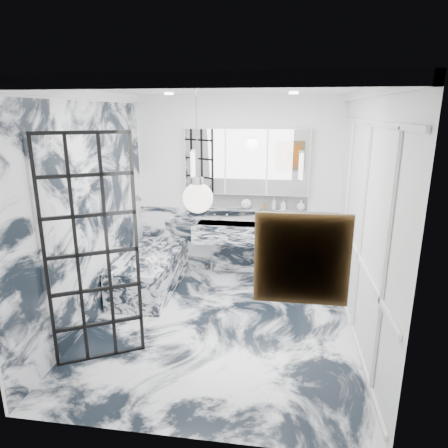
% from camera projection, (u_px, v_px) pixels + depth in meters
% --- Properties ---
extents(floor, '(3.60, 3.60, 0.00)m').
position_uv_depth(floor, '(219.00, 325.00, 4.96)').
color(floor, silver).
rests_on(floor, ground).
extents(ceiling, '(3.60, 3.60, 0.00)m').
position_uv_depth(ceiling, '(219.00, 88.00, 4.20)').
color(ceiling, white).
rests_on(ceiling, wall_back).
extents(wall_back, '(3.60, 0.00, 3.60)m').
position_uv_depth(wall_back, '(237.00, 188.00, 6.29)').
color(wall_back, white).
rests_on(wall_back, floor).
extents(wall_front, '(3.60, 0.00, 3.60)m').
position_uv_depth(wall_front, '(179.00, 279.00, 2.87)').
color(wall_front, white).
rests_on(wall_front, floor).
extents(wall_left, '(0.00, 3.60, 3.60)m').
position_uv_depth(wall_left, '(88.00, 211.00, 4.80)').
color(wall_left, white).
rests_on(wall_left, floor).
extents(wall_right, '(0.00, 3.60, 3.60)m').
position_uv_depth(wall_right, '(364.00, 222.00, 4.35)').
color(wall_right, white).
rests_on(wall_right, floor).
extents(marble_clad_back, '(3.18, 0.05, 1.05)m').
position_uv_depth(marble_clad_back, '(236.00, 241.00, 6.51)').
color(marble_clad_back, silver).
rests_on(marble_clad_back, floor).
extents(marble_clad_left, '(0.02, 3.56, 2.68)m').
position_uv_depth(marble_clad_left, '(90.00, 216.00, 4.82)').
color(marble_clad_left, silver).
rests_on(marble_clad_left, floor).
extents(panel_molding, '(0.03, 3.40, 2.30)m').
position_uv_depth(panel_molding, '(361.00, 230.00, 4.38)').
color(panel_molding, white).
rests_on(panel_molding, floor).
extents(soap_bottle_a, '(0.09, 0.09, 0.19)m').
position_uv_depth(soap_bottle_a, '(274.00, 204.00, 6.18)').
color(soap_bottle_a, '#8C5919').
rests_on(soap_bottle_a, ledge).
extents(soap_bottle_b, '(0.08, 0.08, 0.17)m').
position_uv_depth(soap_bottle_b, '(283.00, 205.00, 6.16)').
color(soap_bottle_b, '#4C4C51').
rests_on(soap_bottle_b, ledge).
extents(soap_bottle_c, '(0.16, 0.16, 0.17)m').
position_uv_depth(soap_bottle_c, '(301.00, 205.00, 6.13)').
color(soap_bottle_c, silver).
rests_on(soap_bottle_c, ledge).
extents(face_pot, '(0.16, 0.16, 0.16)m').
position_uv_depth(face_pot, '(246.00, 204.00, 6.25)').
color(face_pot, white).
rests_on(face_pot, ledge).
extents(amber_bottle, '(0.04, 0.04, 0.10)m').
position_uv_depth(amber_bottle, '(264.00, 206.00, 6.22)').
color(amber_bottle, '#8C5919').
rests_on(amber_bottle, ledge).
extents(flower_vase, '(0.08, 0.08, 0.12)m').
position_uv_depth(flower_vase, '(152.00, 270.00, 5.08)').
color(flower_vase, silver).
rests_on(flower_vase, bathtub).
extents(crittall_door, '(0.79, 0.46, 2.37)m').
position_uv_depth(crittall_door, '(92.00, 253.00, 4.00)').
color(crittall_door, black).
rests_on(crittall_door, floor).
extents(artwork, '(0.55, 0.05, 0.55)m').
position_uv_depth(artwork, '(302.00, 259.00, 2.73)').
color(artwork, '#C84F14').
rests_on(artwork, wall_front).
extents(pendant_light, '(0.25, 0.25, 0.25)m').
position_uv_depth(pendant_light, '(198.00, 198.00, 3.29)').
color(pendant_light, white).
rests_on(pendant_light, ceiling).
extents(trough_sink, '(1.60, 0.45, 0.30)m').
position_uv_depth(trough_sink, '(244.00, 233.00, 6.22)').
color(trough_sink, silver).
rests_on(trough_sink, wall_back).
extents(ledge, '(1.90, 0.14, 0.04)m').
position_uv_depth(ledge, '(246.00, 210.00, 6.29)').
color(ledge, silver).
rests_on(ledge, wall_back).
extents(subway_tile, '(1.90, 0.03, 0.23)m').
position_uv_depth(subway_tile, '(246.00, 200.00, 6.31)').
color(subway_tile, white).
rests_on(subway_tile, wall_back).
extents(mirror_cabinet, '(1.90, 0.16, 1.00)m').
position_uv_depth(mirror_cabinet, '(246.00, 162.00, 6.09)').
color(mirror_cabinet, white).
rests_on(mirror_cabinet, wall_back).
extents(sconce_left, '(0.07, 0.07, 0.40)m').
position_uv_depth(sconce_left, '(193.00, 164.00, 6.12)').
color(sconce_left, white).
rests_on(sconce_left, mirror_cabinet).
extents(sconce_right, '(0.07, 0.07, 0.40)m').
position_uv_depth(sconce_right, '(301.00, 166.00, 5.89)').
color(sconce_right, white).
rests_on(sconce_right, mirror_cabinet).
extents(bathtub, '(0.75, 1.65, 0.55)m').
position_uv_depth(bathtub, '(151.00, 272.00, 5.90)').
color(bathtub, silver).
rests_on(bathtub, floor).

